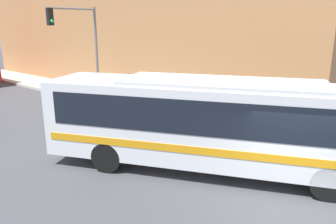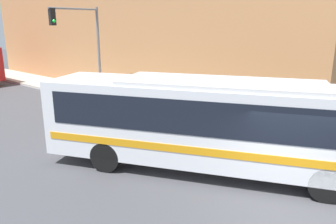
{
  "view_description": "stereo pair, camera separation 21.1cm",
  "coord_description": "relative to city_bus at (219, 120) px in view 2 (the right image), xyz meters",
  "views": [
    {
      "loc": [
        -7.94,
        -2.38,
        4.85
      ],
      "look_at": [
        2.06,
        5.66,
        1.33
      ],
      "focal_mm": 35.0,
      "sensor_mm": 36.0,
      "label": 1
    },
    {
      "loc": [
        -7.8,
        -2.54,
        4.85
      ],
      "look_at": [
        2.06,
        5.66,
        1.33
      ],
      "focal_mm": 35.0,
      "sensor_mm": 36.0,
      "label": 2
    }
  ],
  "objects": [
    {
      "name": "fire_hydrant",
      "position": [
        4.04,
        2.48,
        -1.23
      ],
      "size": [
        0.23,
        0.31,
        0.76
      ],
      "color": "#999999",
      "rests_on": "sidewalk"
    },
    {
      "name": "building_facade",
      "position": [
        9.45,
        13.55,
        2.11
      ],
      "size": [
        6.0,
        30.43,
        7.81
      ],
      "color": "#B27A4C",
      "rests_on": "ground_plane"
    },
    {
      "name": "city_bus",
      "position": [
        0.0,
        0.0,
        0.0
      ],
      "size": [
        6.79,
        11.61,
        3.08
      ],
      "rotation": [
        0.0,
        0.0,
        0.4
      ],
      "color": "silver",
      "rests_on": "ground_plane"
    },
    {
      "name": "traffic_light_pole",
      "position": [
        3.1,
        11.23,
        2.18
      ],
      "size": [
        3.28,
        0.35,
        5.56
      ],
      "color": "slate",
      "rests_on": "sidewalk"
    },
    {
      "name": "ground_plane",
      "position": [
        -1.06,
        -2.66,
        -1.79
      ],
      "size": [
        120.0,
        120.0,
        0.0
      ],
      "primitive_type": "plane",
      "color": "#47474C"
    },
    {
      "name": "sidewalk",
      "position": [
        4.95,
        17.34,
        -1.7
      ],
      "size": [
        3.01,
        70.0,
        0.18
      ],
      "color": "#B7B2A8",
      "rests_on": "ground_plane"
    }
  ]
}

